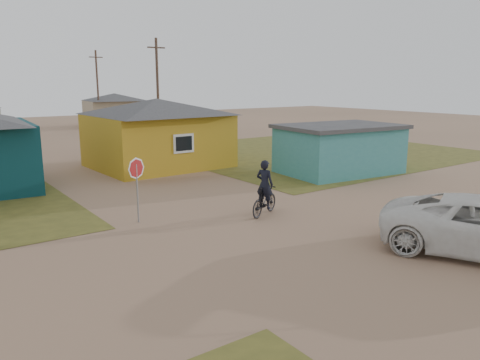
# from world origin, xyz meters

# --- Properties ---
(ground) EXTENTS (120.00, 120.00, 0.00)m
(ground) POSITION_xyz_m (0.00, 0.00, 0.00)
(ground) COLOR #946F55
(grass_ne) EXTENTS (20.00, 18.00, 0.00)m
(grass_ne) POSITION_xyz_m (14.00, 13.00, 0.01)
(grass_ne) COLOR brown
(grass_ne) RESTS_ON ground
(house_yellow) EXTENTS (7.72, 6.76, 3.90)m
(house_yellow) POSITION_xyz_m (2.50, 14.00, 2.00)
(house_yellow) COLOR #B4891B
(house_yellow) RESTS_ON ground
(shed_turquoise) EXTENTS (6.71, 4.93, 2.60)m
(shed_turquoise) POSITION_xyz_m (9.50, 6.50, 1.31)
(shed_turquoise) COLOR teal
(shed_turquoise) RESTS_ON ground
(house_beige_east) EXTENTS (6.95, 6.05, 3.60)m
(house_beige_east) POSITION_xyz_m (10.00, 40.00, 1.86)
(house_beige_east) COLOR tan
(house_beige_east) RESTS_ON ground
(utility_pole_near) EXTENTS (1.40, 0.20, 8.00)m
(utility_pole_near) POSITION_xyz_m (6.50, 22.00, 4.14)
(utility_pole_near) COLOR brown
(utility_pole_near) RESTS_ON ground
(utility_pole_far) EXTENTS (1.40, 0.20, 8.00)m
(utility_pole_far) POSITION_xyz_m (7.50, 38.00, 4.14)
(utility_pole_far) COLOR brown
(utility_pole_far) RESTS_ON ground
(stop_sign) EXTENTS (0.75, 0.06, 2.29)m
(stop_sign) POSITION_xyz_m (-3.06, 4.27, 1.70)
(stop_sign) COLOR gray
(stop_sign) RESTS_ON ground
(cyclist) EXTENTS (1.87, 1.21, 2.06)m
(cyclist) POSITION_xyz_m (1.08, 2.40, 0.75)
(cyclist) COLOR black
(cyclist) RESTS_ON ground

